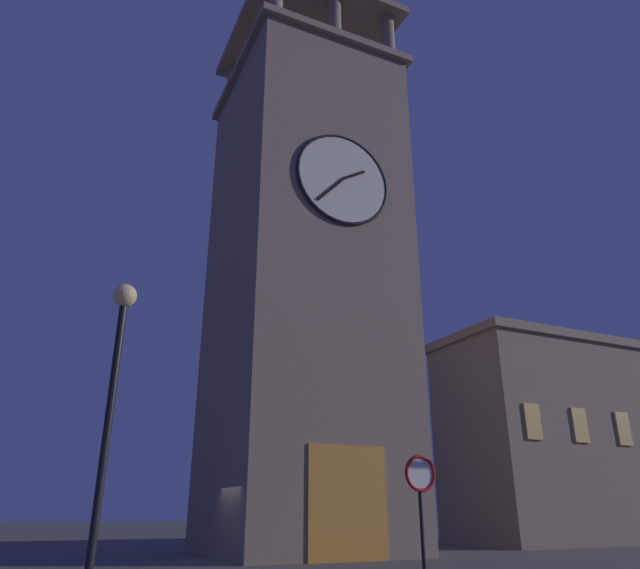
{
  "coord_description": "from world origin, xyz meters",
  "views": [
    {
      "loc": [
        7.05,
        22.0,
        1.66
      ],
      "look_at": [
        -4.29,
        -2.4,
        12.2
      ],
      "focal_mm": 32.6,
      "sensor_mm": 36.0,
      "label": 1
    }
  ],
  "objects_px": {
    "no_horn_sign": "(421,484)",
    "street_lamp": "(114,377)",
    "clocktower": "(304,277)",
    "adjacent_wing_building": "(597,441)"
  },
  "relations": [
    {
      "from": "no_horn_sign",
      "to": "street_lamp",
      "type": "bearing_deg",
      "value": 3.0
    },
    {
      "from": "clocktower",
      "to": "adjacent_wing_building",
      "type": "bearing_deg",
      "value": -175.87
    },
    {
      "from": "street_lamp",
      "to": "no_horn_sign",
      "type": "distance_m",
      "value": 6.77
    },
    {
      "from": "clocktower",
      "to": "street_lamp",
      "type": "xyz_separation_m",
      "value": [
        9.48,
        13.66,
        -8.56
      ]
    },
    {
      "from": "adjacent_wing_building",
      "to": "no_horn_sign",
      "type": "distance_m",
      "value": 27.62
    },
    {
      "from": "street_lamp",
      "to": "clocktower",
      "type": "bearing_deg",
      "value": -124.75
    },
    {
      "from": "clocktower",
      "to": "no_horn_sign",
      "type": "distance_m",
      "value": 17.04
    },
    {
      "from": "clocktower",
      "to": "adjacent_wing_building",
      "type": "distance_m",
      "value": 21.32
    },
    {
      "from": "street_lamp",
      "to": "no_horn_sign",
      "type": "relative_size",
      "value": 1.99
    },
    {
      "from": "clocktower",
      "to": "adjacent_wing_building",
      "type": "relative_size",
      "value": 1.51
    }
  ]
}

